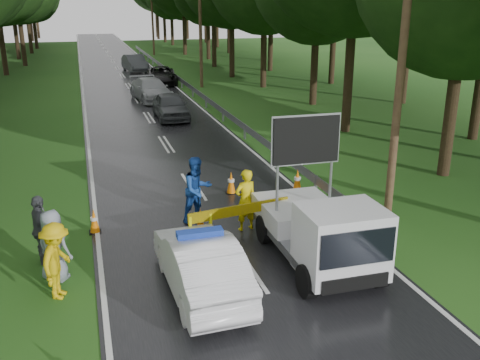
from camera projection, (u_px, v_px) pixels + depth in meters
name	position (u px, v px, depth m)	size (l,w,h in m)	color
ground	(243.00, 265.00, 13.06)	(160.00, 160.00, 0.00)	#1F4E16
road	(129.00, 86.00, 40.33)	(7.00, 140.00, 0.02)	black
guardrail	(178.00, 78.00, 40.85)	(0.12, 60.06, 0.70)	gray
utility_pole_near	(404.00, 41.00, 14.66)	(1.40, 0.24, 10.00)	#472E21
utility_pole_mid	(200.00, 16.00, 38.30)	(1.40, 0.24, 10.00)	#472E21
utility_pole_far	(152.00, 10.00, 61.94)	(1.40, 0.24, 10.00)	#472E21
police_sedan	(201.00, 264.00, 11.65)	(1.56, 4.08, 1.46)	white
work_truck	(321.00, 231.00, 12.68)	(1.99, 4.38, 3.48)	gray
barrier	(240.00, 215.00, 13.74)	(2.80, 0.52, 1.17)	#D6D50B
officer	(246.00, 200.00, 14.77)	(0.65, 0.43, 1.78)	yellow
civilian	(197.00, 190.00, 15.35)	(0.94, 0.74, 1.94)	#1845A0
bystander_left	(57.00, 261.00, 11.39)	(1.11, 0.64, 1.72)	gold
bystander_mid	(41.00, 230.00, 12.89)	(1.02, 0.43, 1.74)	#3D3F45
bystander_right	(53.00, 246.00, 12.10)	(0.83, 0.54, 1.71)	gray
queue_car_first	(171.00, 106.00, 29.02)	(1.64, 4.08, 1.39)	#404448
queue_car_second	(151.00, 90.00, 34.40)	(1.96, 4.82, 1.40)	#A1A3A9
queue_car_third	(162.00, 75.00, 41.21)	(2.17, 4.71, 1.31)	black
queue_car_fourth	(135.00, 63.00, 48.56)	(1.58, 4.54, 1.50)	#404347
cone_center	(200.00, 222.00, 14.59)	(0.37, 0.37, 0.78)	black
cone_far	(231.00, 183.00, 17.78)	(0.36, 0.36, 0.76)	black
cone_left_mid	(94.00, 221.00, 14.76)	(0.33, 0.33, 0.70)	black
cone_right	(297.00, 181.00, 17.90)	(0.38, 0.38, 0.81)	black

